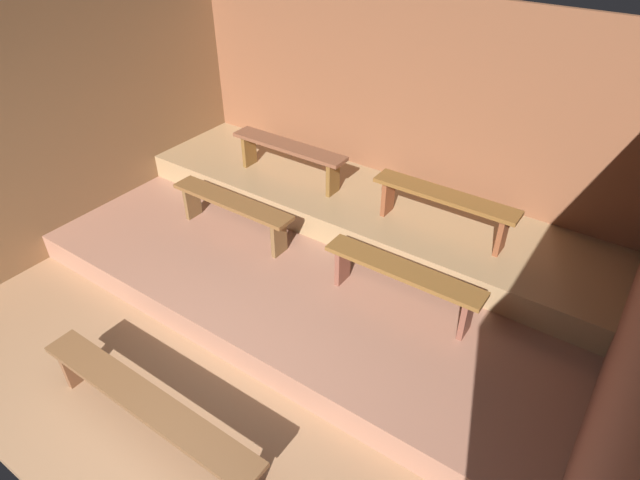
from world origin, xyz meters
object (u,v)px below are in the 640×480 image
object	(u,v)px
bench_floor_center	(147,406)
bench_middle_right	(444,202)
bench_lower_left	(232,207)
bench_middle_left	(289,152)
bench_lower_right	(402,276)

from	to	relation	value
bench_floor_center	bench_middle_right	bearing A→B (deg)	73.10
bench_floor_center	bench_middle_right	xyz separation A→B (m)	(0.92, 3.02, 0.56)
bench_lower_left	bench_middle_right	size ratio (longest dim) A/B	1.02
bench_floor_center	bench_middle_left	size ratio (longest dim) A/B	1.46
bench_middle_left	bench_floor_center	bearing A→B (deg)	-71.92
bench_floor_center	bench_middle_right	distance (m)	3.20
bench_lower_left	bench_middle_right	xyz separation A→B (m)	(1.96, 0.92, 0.29)
bench_lower_left	bench_lower_right	distance (m)	2.02
bench_lower_left	bench_middle_right	distance (m)	2.19
bench_middle_left	bench_middle_right	size ratio (longest dim) A/B	1.00
bench_middle_left	bench_middle_right	xyz separation A→B (m)	(1.90, 0.00, 0.00)
bench_floor_center	bench_lower_right	bearing A→B (deg)	65.07
bench_lower_left	bench_middle_right	world-z (taller)	bench_middle_right
bench_floor_center	bench_middle_right	world-z (taller)	bench_middle_right
bench_middle_left	bench_middle_right	distance (m)	1.90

